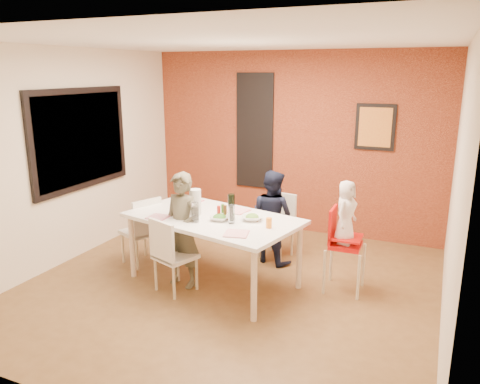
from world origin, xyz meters
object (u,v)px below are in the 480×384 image
at_px(paper_towel_roll, 195,202).
at_px(high_chair, 342,242).
at_px(child_near, 182,230).
at_px(child_far, 272,217).
at_px(chair_left, 143,228).
at_px(toddler, 346,212).
at_px(dining_table, 213,223).
at_px(chair_near, 170,252).
at_px(wine_bottle, 231,207).
at_px(chair_far, 279,222).

bearing_deg(paper_towel_roll, high_chair, 14.87).
bearing_deg(child_near, child_far, 64.81).
relative_size(chair_left, toddler, 1.24).
bearing_deg(high_chair, child_near, 108.42).
height_order(dining_table, chair_left, chair_left).
distance_m(chair_near, toddler, 1.97).
bearing_deg(paper_towel_roll, toddler, 14.70).
bearing_deg(wine_bottle, chair_left, 174.88).
xyz_separation_m(dining_table, chair_near, (-0.32, -0.43, -0.25)).
xyz_separation_m(dining_table, wine_bottle, (0.24, -0.01, 0.22)).
distance_m(dining_table, paper_towel_roll, 0.31).
xyz_separation_m(child_far, toddler, (1.01, -0.45, 0.31)).
relative_size(high_chair, paper_towel_roll, 3.19).
xyz_separation_m(chair_near, chair_far, (0.73, 1.52, -0.01)).
height_order(dining_table, toddler, toddler).
bearing_deg(paper_towel_roll, dining_table, 3.19).
xyz_separation_m(chair_left, child_far, (1.44, 0.76, 0.11)).
height_order(chair_far, chair_left, chair_left).
relative_size(child_far, toddler, 1.71).
bearing_deg(paper_towel_roll, child_near, -112.35).
bearing_deg(high_chair, wine_bottle, 108.76).
relative_size(dining_table, child_far, 1.75).
xyz_separation_m(chair_near, toddler, (1.73, 0.84, 0.44)).
distance_m(chair_far, high_chair, 1.20).
bearing_deg(child_near, paper_towel_roll, 75.65).
bearing_deg(chair_left, wine_bottle, 106.79).
xyz_separation_m(chair_near, child_near, (0.03, 0.23, 0.18)).
bearing_deg(toddler, child_near, 122.21).
distance_m(chair_near, chair_left, 0.90).
relative_size(chair_far, child_far, 0.69).
bearing_deg(wine_bottle, toddler, 19.92).
height_order(dining_table, child_far, child_far).
distance_m(chair_far, chair_left, 1.76).
xyz_separation_m(high_chair, child_far, (-0.99, 0.45, 0.03)).
xyz_separation_m(chair_far, high_chair, (0.98, -0.68, 0.10)).
xyz_separation_m(child_far, wine_bottle, (-0.16, -0.87, 0.35)).
xyz_separation_m(chair_far, chair_left, (-1.45, -0.99, 0.02)).
xyz_separation_m(child_near, wine_bottle, (0.53, 0.18, 0.29)).
distance_m(chair_near, child_near, 0.30).
bearing_deg(chair_near, chair_left, -16.95).
height_order(child_far, paper_towel_roll, child_far).
bearing_deg(chair_left, toddler, 119.16).
bearing_deg(paper_towel_roll, child_far, 54.82).
height_order(chair_far, wine_bottle, wine_bottle).
xyz_separation_m(child_near, toddler, (1.71, 0.61, 0.25)).
height_order(chair_near, high_chair, high_chair).
distance_m(chair_left, toddler, 2.51).
xyz_separation_m(toddler, paper_towel_roll, (-1.63, -0.43, 0.04)).
distance_m(child_far, wine_bottle, 0.95).
bearing_deg(chair_left, chair_near, 75.64).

